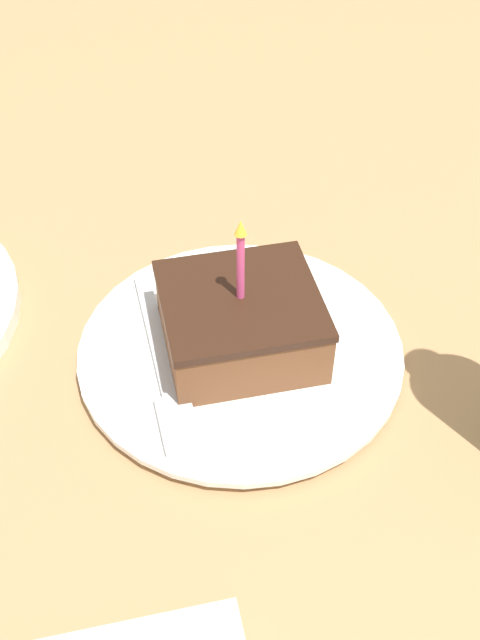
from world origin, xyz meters
TOP-DOWN VIEW (x-y plane):
  - ground_plane at (0.00, 0.00)m, footprint 2.40×2.40m
  - plate at (-0.02, 0.00)m, footprint 0.23×0.23m
  - cake_slice at (-0.02, 0.00)m, footprint 0.11×0.10m
  - fork at (-0.08, -0.01)m, footprint 0.03×0.17m

SIDE VIEW (x-z plane):
  - ground_plane at x=0.00m, z-range -0.04..0.00m
  - plate at x=-0.02m, z-range 0.00..0.01m
  - fork at x=-0.08m, z-range 0.01..0.02m
  - cake_slice at x=-0.02m, z-range -0.02..0.09m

